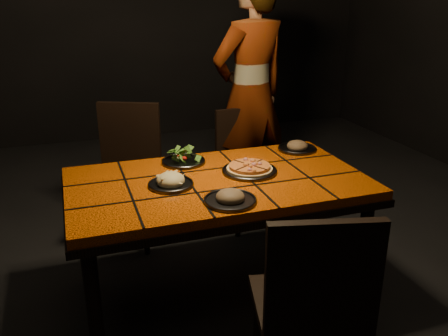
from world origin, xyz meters
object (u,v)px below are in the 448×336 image
object	(u,v)px
chair_far_left	(127,164)
plate_pasta	(171,182)
diner	(251,96)
plate_pizza	(250,169)
dining_table	(218,192)
chair_far_right	(245,159)
chair_near	(313,301)

from	to	relation	value
chair_far_left	plate_pasta	bearing A→B (deg)	-59.50
plate_pasta	diner	bearing A→B (deg)	51.32
chair_far_left	diner	bearing A→B (deg)	33.42
chair_far_left	plate_pasta	distance (m)	0.98
chair_far_left	plate_pizza	bearing A→B (deg)	-33.34
dining_table	diner	xyz separation A→B (m)	(0.63, 1.10, 0.28)
chair_far_right	dining_table	bearing A→B (deg)	-122.92
dining_table	chair_far_left	bearing A→B (deg)	111.79
chair_near	diner	distance (m)	2.10
chair_far_right	plate_pasta	bearing A→B (deg)	-133.49
chair_near	plate_pasta	size ratio (longest dim) A/B	4.00
plate_pizza	plate_pasta	distance (m)	0.47
chair_far_left	diner	size ratio (longest dim) A/B	0.51
dining_table	chair_near	bearing A→B (deg)	-83.27
dining_table	chair_near	xyz separation A→B (m)	(0.11, -0.90, -0.12)
chair_near	chair_far_left	distance (m)	1.89
plate_pasta	chair_far_right	bearing A→B (deg)	49.78
diner	chair_far_right	bearing A→B (deg)	41.08
dining_table	chair_far_left	size ratio (longest dim) A/B	1.66
plate_pasta	dining_table	bearing A→B (deg)	3.88
chair_near	chair_far_right	bearing A→B (deg)	-88.82
chair_near	plate_pizza	xyz separation A→B (m)	(0.10, 0.93, 0.22)
diner	chair_far_left	bearing A→B (deg)	-9.03
diner	plate_pizza	xyz separation A→B (m)	(-0.43, -1.06, -0.18)
plate_pasta	chair_far_left	bearing A→B (deg)	96.49
dining_table	plate_pasta	world-z (taller)	plate_pasta
chair_near	chair_far_right	distance (m)	1.84
dining_table	plate_pizza	bearing A→B (deg)	10.07
plate_pizza	plate_pasta	world-z (taller)	plate_pasta
diner	dining_table	bearing A→B (deg)	41.77
chair_near	chair_far_left	bearing A→B (deg)	-61.44
plate_pizza	dining_table	bearing A→B (deg)	-169.93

